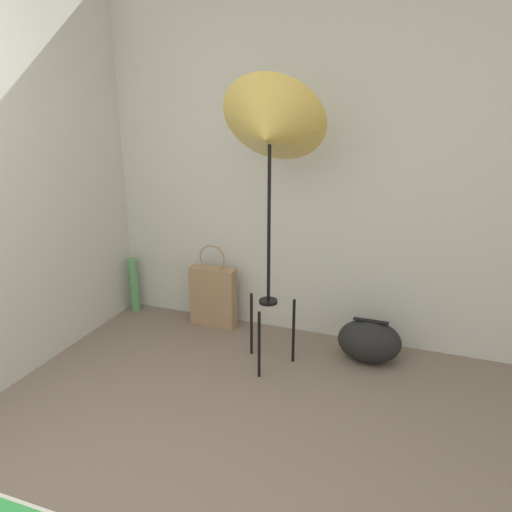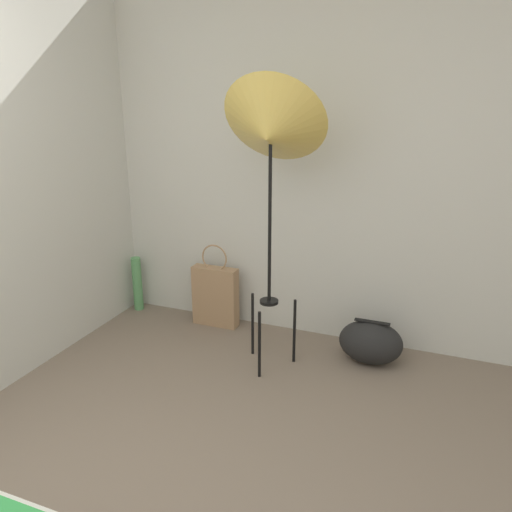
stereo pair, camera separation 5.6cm
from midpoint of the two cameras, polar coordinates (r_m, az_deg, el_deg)
name	(u,v)px [view 2 (the right image)]	position (r m, az deg, el deg)	size (l,w,h in m)	color
wall_back	(280,161)	(3.65, 3.22, 10.82)	(8.00, 0.05, 2.60)	beige
photo_umbrella	(271,132)	(3.03, 2.22, 13.97)	(0.65, 0.53, 1.88)	black
tote_bag	(215,295)	(3.94, -4.26, -4.51)	(0.36, 0.11, 0.67)	#9E7A56
duffel_bag	(371,342)	(3.54, 13.42, -9.56)	(0.43, 0.30, 0.31)	black
paper_roll	(137,284)	(4.33, -13.05, -3.11)	(0.08, 0.08, 0.46)	#56995B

